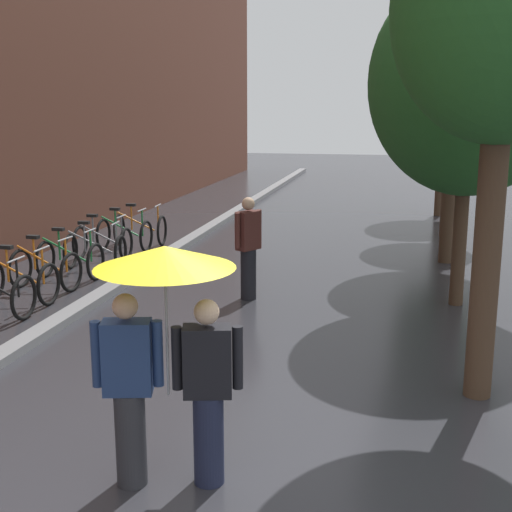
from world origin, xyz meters
TOP-DOWN VIEW (x-y plane):
  - ground_plane at (0.00, 0.00)m, footprint 80.00×80.00m
  - kerb_strip at (-3.20, 10.00)m, footprint 0.30×36.00m
  - street_tree_0 at (2.58, 2.02)m, footprint 2.27×2.27m
  - street_tree_1 at (2.59, 5.68)m, footprint 3.08×3.08m
  - street_tree_2 at (2.59, 8.80)m, footprint 2.60×2.60m
  - street_tree_3 at (2.69, 11.72)m, footprint 2.35×2.35m
  - street_tree_4 at (2.70, 15.07)m, footprint 2.40×2.40m
  - parked_bicycle_1 at (-4.35, 4.23)m, footprint 1.09×0.71m
  - parked_bicycle_2 at (-4.38, 5.10)m, footprint 1.13×0.78m
  - parked_bicycle_3 at (-4.32, 5.90)m, footprint 1.09×0.71m
  - parked_bicycle_4 at (-4.18, 6.69)m, footprint 1.14×0.79m
  - parked_bicycle_5 at (-4.40, 7.51)m, footprint 1.09×0.72m
  - parked_bicycle_6 at (-4.32, 8.46)m, footprint 1.09×0.72m
  - parked_bicycle_7 at (-4.22, 9.15)m, footprint 1.12×0.77m
  - couple_under_umbrella at (-0.17, -0.42)m, footprint 1.21×1.15m
  - pedestrian_walking_midground at (-0.78, 5.27)m, footprint 0.40×0.52m

SIDE VIEW (x-z plane):
  - ground_plane at x=0.00m, z-range 0.00..0.00m
  - kerb_strip at x=-3.20m, z-range 0.00..0.12m
  - parked_bicycle_1 at x=-4.35m, z-range -0.10..0.86m
  - parked_bicycle_2 at x=-4.38m, z-range -0.10..0.86m
  - parked_bicycle_3 at x=-4.32m, z-range -0.10..0.86m
  - parked_bicycle_4 at x=-4.18m, z-range -0.10..0.86m
  - parked_bicycle_5 at x=-4.40m, z-range -0.10..0.86m
  - parked_bicycle_6 at x=-4.32m, z-range -0.10..0.86m
  - parked_bicycle_7 at x=-4.22m, z-range -0.10..0.86m
  - pedestrian_walking_midground at x=-0.78m, z-range 0.02..1.73m
  - couple_under_umbrella at x=-0.17m, z-range 0.36..2.43m
  - street_tree_3 at x=2.69m, z-range 1.10..5.78m
  - street_tree_1 at x=2.59m, z-range 0.88..6.12m
  - street_tree_4 at x=2.70m, z-range 1.09..6.29m
  - street_tree_2 at x=2.59m, z-range 1.06..6.50m
  - street_tree_0 at x=2.58m, z-range 1.33..6.78m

